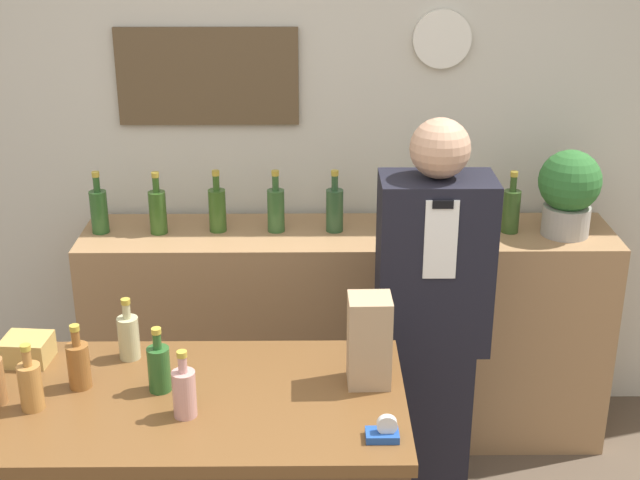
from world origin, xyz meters
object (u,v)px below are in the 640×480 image
(paper_bag, at_px, (369,341))
(tape_dispenser, at_px, (384,432))
(shopkeeper, at_px, (431,330))
(potted_plant, at_px, (569,190))

(paper_bag, xyz_separation_m, tape_dispenser, (0.02, -0.29, -0.12))
(shopkeeper, height_order, potted_plant, shopkeeper)
(potted_plant, height_order, paper_bag, potted_plant)
(shopkeeper, bearing_deg, tape_dispenser, -105.62)
(tape_dispenser, bearing_deg, paper_bag, 94.70)
(potted_plant, bearing_deg, shopkeeper, -139.61)
(paper_bag, relative_size, tape_dispenser, 3.12)
(shopkeeper, distance_m, tape_dispenser, 0.90)
(shopkeeper, relative_size, potted_plant, 4.42)
(potted_plant, xyz_separation_m, paper_bag, (-0.87, -1.08, -0.10))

